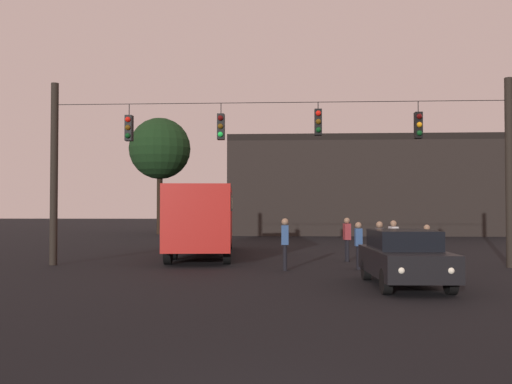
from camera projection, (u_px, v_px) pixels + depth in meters
ground_plane at (280, 248)px, 30.32m from camera, size 168.00×168.00×0.00m
overhead_signal_span at (275, 159)px, 20.96m from camera, size 16.90×0.44×6.80m
city_bus at (204, 214)px, 25.87m from camera, size 3.48×11.18×3.00m
car_near_right at (404, 257)px, 15.53m from camera, size 1.94×4.39×1.52m
pedestrian_crossing_left at (394, 241)px, 20.75m from camera, size 0.32×0.41×1.67m
pedestrian_crossing_center at (427, 245)px, 19.35m from camera, size 0.35×0.42×1.56m
pedestrian_crossing_right at (358, 243)px, 19.86m from camera, size 0.24×0.36×1.63m
pedestrian_near_bus at (285, 241)px, 19.52m from camera, size 0.24×0.36×1.77m
pedestrian_trailing at (347, 237)px, 22.82m from camera, size 0.29×0.39×1.74m
pedestrian_far_side at (380, 243)px, 19.15m from camera, size 0.25×0.36×1.67m
corner_building at (370, 188)px, 49.87m from camera, size 23.57×13.87×7.76m
tree_left_silhouette at (160, 149)px, 46.86m from camera, size 5.00×5.00×9.49m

